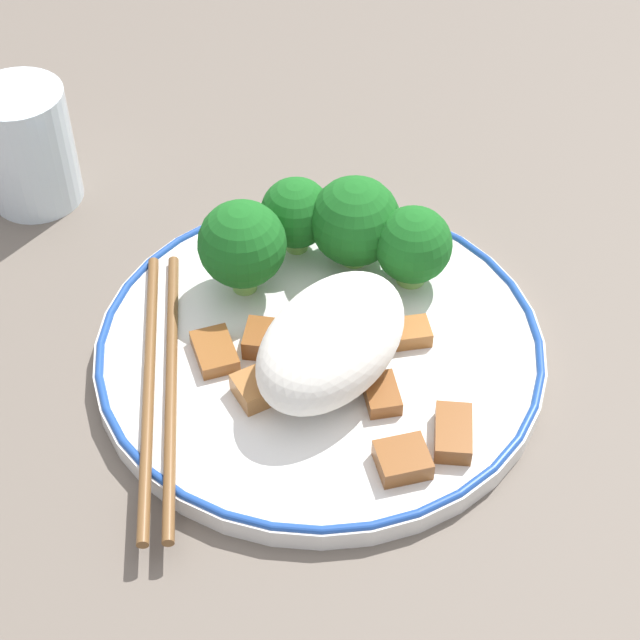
# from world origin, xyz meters

# --- Properties ---
(ground_plane) EXTENTS (3.00, 3.00, 0.00)m
(ground_plane) POSITION_xyz_m (0.00, 0.00, 0.00)
(ground_plane) COLOR #665B51
(plate) EXTENTS (0.27, 0.27, 0.02)m
(plate) POSITION_xyz_m (0.00, 0.00, 0.01)
(plate) COLOR white
(plate) RESTS_ON ground_plane
(rice_mound) EXTENTS (0.11, 0.07, 0.05)m
(rice_mound) POSITION_xyz_m (-0.02, -0.02, 0.04)
(rice_mound) COLOR white
(rice_mound) RESTS_ON plate
(broccoli_back_left) EXTENTS (0.05, 0.05, 0.05)m
(broccoli_back_left) POSITION_xyz_m (0.08, -0.02, 0.04)
(broccoli_back_left) COLOR #7FB756
(broccoli_back_left) RESTS_ON plate
(broccoli_back_center) EXTENTS (0.06, 0.06, 0.06)m
(broccoli_back_center) POSITION_xyz_m (0.07, 0.02, 0.05)
(broccoli_back_center) COLOR #7FB756
(broccoli_back_center) RESTS_ON plate
(broccoli_back_right) EXTENTS (0.05, 0.05, 0.05)m
(broccoli_back_right) POSITION_xyz_m (0.06, 0.06, 0.04)
(broccoli_back_right) COLOR #7FB756
(broccoli_back_right) RESTS_ON plate
(broccoli_mid_left) EXTENTS (0.05, 0.05, 0.06)m
(broccoli_mid_left) POSITION_xyz_m (0.01, 0.07, 0.05)
(broccoli_mid_left) COLOR #7FB756
(broccoli_mid_left) RESTS_ON plate
(meat_near_front) EXTENTS (0.04, 0.04, 0.01)m
(meat_near_front) POSITION_xyz_m (-0.04, 0.05, 0.02)
(meat_near_front) COLOR brown
(meat_near_front) RESTS_ON plate
(meat_near_left) EXTENTS (0.04, 0.03, 0.01)m
(meat_near_left) POSITION_xyz_m (-0.02, -0.10, 0.02)
(meat_near_left) COLOR brown
(meat_near_left) RESTS_ON plate
(meat_near_right) EXTENTS (0.03, 0.04, 0.01)m
(meat_near_right) POSITION_xyz_m (0.02, 0.00, 0.02)
(meat_near_right) COLOR brown
(meat_near_right) RESTS_ON plate
(meat_near_back) EXTENTS (0.04, 0.04, 0.01)m
(meat_near_back) POSITION_xyz_m (0.03, -0.04, 0.02)
(meat_near_back) COLOR #995B28
(meat_near_back) RESTS_ON plate
(meat_on_rice_edge) EXTENTS (0.04, 0.04, 0.01)m
(meat_on_rice_edge) POSITION_xyz_m (-0.05, -0.09, 0.02)
(meat_on_rice_edge) COLOR brown
(meat_on_rice_edge) RESTS_ON plate
(meat_mid_left) EXTENTS (0.03, 0.04, 0.01)m
(meat_mid_left) POSITION_xyz_m (-0.02, 0.02, 0.02)
(meat_mid_left) COLOR brown
(meat_mid_left) RESTS_ON plate
(meat_mid_right) EXTENTS (0.03, 0.03, 0.01)m
(meat_mid_right) POSITION_xyz_m (-0.02, -0.05, 0.02)
(meat_mid_right) COLOR brown
(meat_mid_right) RESTS_ON plate
(meat_far_scatter) EXTENTS (0.04, 0.04, 0.01)m
(meat_far_scatter) POSITION_xyz_m (-0.05, 0.01, 0.02)
(meat_far_scatter) COLOR #9E6633
(meat_far_scatter) RESTS_ON plate
(chopsticks) EXTENTS (0.18, 0.15, 0.01)m
(chopsticks) POSITION_xyz_m (-0.08, 0.06, 0.02)
(chopsticks) COLOR brown
(chopsticks) RESTS_ON plate
(drinking_glass) EXTENTS (0.06, 0.06, 0.09)m
(drinking_glass) POSITION_xyz_m (0.02, 0.25, 0.04)
(drinking_glass) COLOR silver
(drinking_glass) RESTS_ON ground_plane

